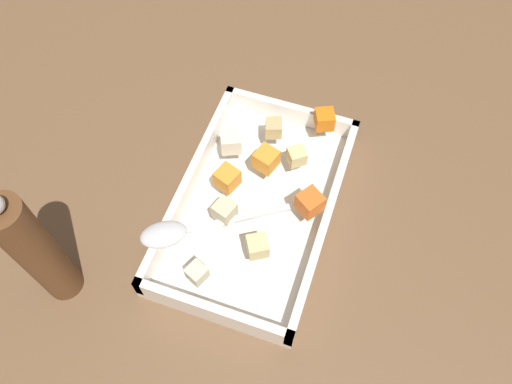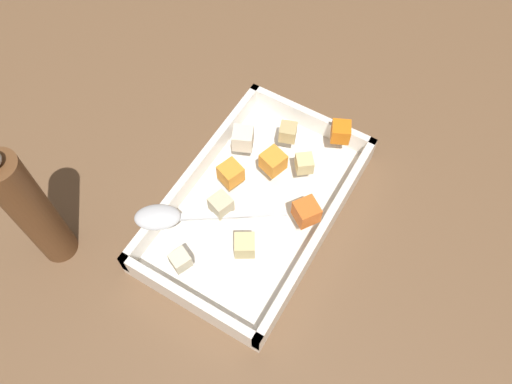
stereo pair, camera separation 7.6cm
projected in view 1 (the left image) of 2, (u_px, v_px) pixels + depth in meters
ground_plane at (248, 213)px, 0.82m from camera, size 4.00×4.00×0.00m
baking_dish at (256, 207)px, 0.81m from camera, size 0.38×0.23×0.05m
carrot_chunk_near_left at (227, 178)px, 0.77m from camera, size 0.04×0.04×0.03m
carrot_chunk_corner_nw at (266, 159)px, 0.79m from camera, size 0.04×0.04×0.03m
carrot_chunk_mid_left at (310, 203)px, 0.75m from camera, size 0.05×0.05×0.03m
carrot_chunk_far_left at (324, 119)px, 0.83m from camera, size 0.04×0.04×0.03m
potato_chunk_heap_side at (197, 273)px, 0.70m from camera, size 0.03×0.03×0.02m
potato_chunk_near_right at (258, 246)px, 0.72m from camera, size 0.04×0.04×0.03m
potato_chunk_corner_se at (271, 127)px, 0.82m from camera, size 0.03×0.03×0.03m
potato_chunk_front_center at (297, 156)px, 0.79m from camera, size 0.04×0.04×0.03m
potato_chunk_under_handle at (225, 210)px, 0.74m from camera, size 0.04×0.04×0.03m
parsnip_chunk_corner_sw at (231, 141)px, 0.80m from camera, size 0.04×0.04×0.03m
serving_spoon at (173, 233)px, 0.73m from camera, size 0.15×0.20×0.02m
pepper_mill at (37, 252)px, 0.66m from camera, size 0.05×0.05×0.26m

